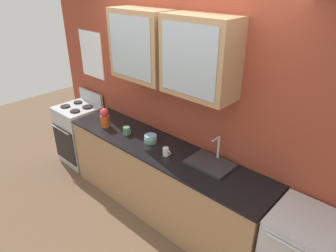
{
  "coord_description": "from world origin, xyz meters",
  "views": [
    {
      "loc": [
        2.08,
        -2.12,
        2.65
      ],
      "look_at": [
        0.11,
        0.0,
        1.21
      ],
      "focal_mm": 32.59,
      "sensor_mm": 36.0,
      "label": 1
    }
  ],
  "objects": [
    {
      "name": "stove_range",
      "position": [
        -1.73,
        -0.0,
        0.46
      ],
      "size": [
        0.58,
        0.61,
        1.08
      ],
      "color": "silver",
      "rests_on": "ground_plane"
    },
    {
      "name": "vase",
      "position": [
        -0.89,
        -0.1,
        1.02
      ],
      "size": [
        0.11,
        0.11,
        0.25
      ],
      "color": "#BF4C19",
      "rests_on": "counter"
    },
    {
      "name": "counter",
      "position": [
        0.0,
        0.0,
        0.45
      ],
      "size": [
        2.72,
        0.62,
        0.9
      ],
      "color": "#A87F56",
      "rests_on": "ground_plane"
    },
    {
      "name": "back_wall_unit",
      "position": [
        -0.0,
        0.3,
        1.46
      ],
      "size": [
        4.58,
        0.45,
        2.6
      ],
      "color": "#993D28",
      "rests_on": "ground_plane"
    },
    {
      "name": "cup_near_bowls",
      "position": [
        -0.52,
        -0.05,
        0.95
      ],
      "size": [
        0.12,
        0.08,
        0.1
      ],
      "color": "#4C7F59",
      "rests_on": "counter"
    },
    {
      "name": "ground_plane",
      "position": [
        0.0,
        0.0,
        0.0
      ],
      "size": [
        10.0,
        10.0,
        0.0
      ],
      "primitive_type": "plane",
      "color": "brown"
    },
    {
      "name": "bowl_stack",
      "position": [
        -0.18,
        0.02,
        0.94
      ],
      "size": [
        0.15,
        0.15,
        0.09
      ],
      "color": "#669972",
      "rests_on": "counter"
    },
    {
      "name": "cup_near_sink",
      "position": [
        0.16,
        -0.08,
        0.95
      ],
      "size": [
        0.1,
        0.07,
        0.1
      ],
      "color": "silver",
      "rests_on": "counter"
    },
    {
      "name": "sink_faucet",
      "position": [
        0.62,
        0.1,
        0.92
      ],
      "size": [
        0.46,
        0.33,
        0.29
      ],
      "color": "#2D2D30",
      "rests_on": "counter"
    }
  ]
}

